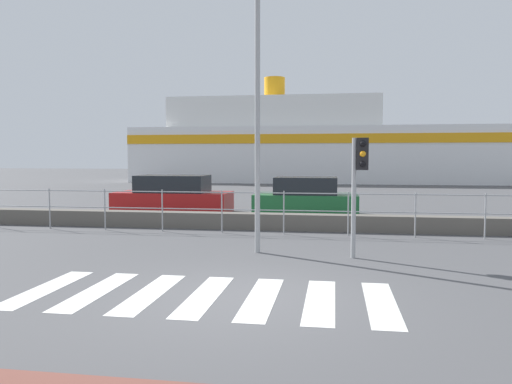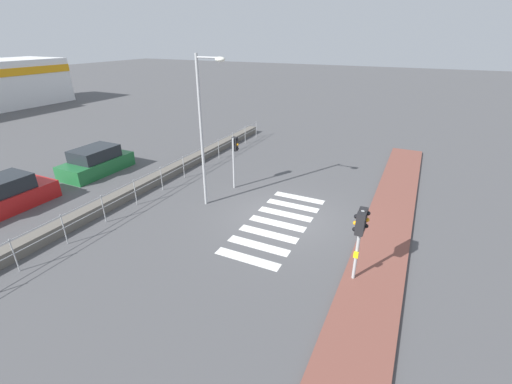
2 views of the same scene
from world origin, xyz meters
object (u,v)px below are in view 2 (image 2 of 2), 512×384
traffic_light_near (360,228)px  parked_car_green (96,162)px  streetlamp (205,118)px  traffic_light_far (235,151)px

traffic_light_near → parked_car_green: bearing=77.7°
streetlamp → parked_car_green: bearing=85.2°
traffic_light_far → streetlamp: size_ratio=0.40×
streetlamp → parked_car_green: size_ratio=1.66×
streetlamp → traffic_light_far: bearing=-1.6°
traffic_light_near → parked_car_green: size_ratio=0.64×
traffic_light_near → streetlamp: size_ratio=0.39×
traffic_light_far → streetlamp: streetlamp is taller
traffic_light_near → streetlamp: (2.56, 6.92, 2.03)m
traffic_light_near → traffic_light_far: 8.37m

